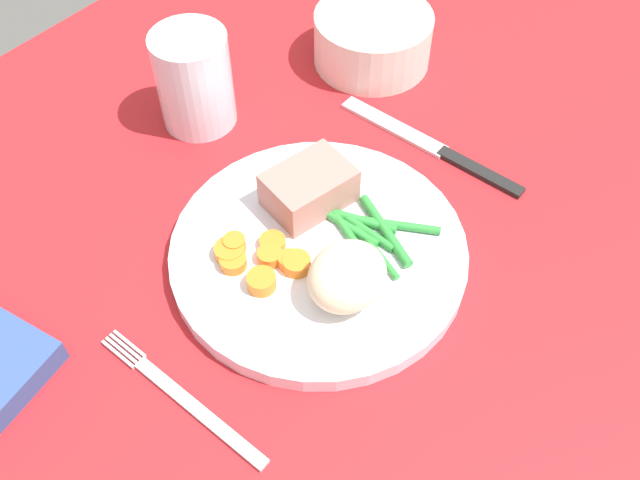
# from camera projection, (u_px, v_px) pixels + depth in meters

# --- Properties ---
(dining_table) EXTENTS (1.20, 0.90, 0.02)m
(dining_table) POSITION_uv_depth(u_px,v_px,m) (331.00, 252.00, 0.62)
(dining_table) COLOR red
(dining_table) RESTS_ON ground
(dinner_plate) EXTENTS (0.25, 0.25, 0.02)m
(dinner_plate) POSITION_uv_depth(u_px,v_px,m) (320.00, 253.00, 0.60)
(dinner_plate) COLOR white
(dinner_plate) RESTS_ON dining_table
(meat_portion) EXTENTS (0.08, 0.07, 0.04)m
(meat_portion) POSITION_uv_depth(u_px,v_px,m) (309.00, 188.00, 0.61)
(meat_portion) COLOR #B2756B
(meat_portion) RESTS_ON dinner_plate
(mashed_potatoes) EXTENTS (0.07, 0.06, 0.05)m
(mashed_potatoes) POSITION_uv_depth(u_px,v_px,m) (347.00, 276.00, 0.55)
(mashed_potatoes) COLOR beige
(mashed_potatoes) RESTS_ON dinner_plate
(carrot_slices) EXTENTS (0.06, 0.07, 0.01)m
(carrot_slices) POSITION_uv_depth(u_px,v_px,m) (259.00, 259.00, 0.58)
(carrot_slices) COLOR orange
(carrot_slices) RESTS_ON dinner_plate
(green_beans) EXTENTS (0.07, 0.09, 0.01)m
(green_beans) POSITION_uv_depth(u_px,v_px,m) (372.00, 229.00, 0.60)
(green_beans) COLOR #2D8C38
(green_beans) RESTS_ON dinner_plate
(fork) EXTENTS (0.01, 0.17, 0.00)m
(fork) POSITION_uv_depth(u_px,v_px,m) (183.00, 398.00, 0.53)
(fork) COLOR silver
(fork) RESTS_ON dining_table
(knife) EXTENTS (0.02, 0.20, 0.01)m
(knife) POSITION_uv_depth(u_px,v_px,m) (434.00, 148.00, 0.69)
(knife) COLOR black
(knife) RESTS_ON dining_table
(water_glass) EXTENTS (0.07, 0.07, 0.10)m
(water_glass) POSITION_uv_depth(u_px,v_px,m) (195.00, 86.00, 0.69)
(water_glass) COLOR silver
(water_glass) RESTS_ON dining_table
(salad_bowl) EXTENTS (0.13, 0.13, 0.06)m
(salad_bowl) POSITION_uv_depth(u_px,v_px,m) (373.00, 36.00, 0.75)
(salad_bowl) COLOR silver
(salad_bowl) RESTS_ON dining_table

